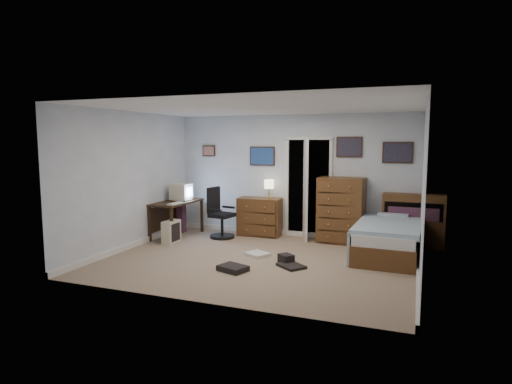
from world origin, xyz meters
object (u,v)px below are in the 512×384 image
(computer_desk, at_px, (173,209))
(office_chair, at_px, (220,218))
(low_dresser, at_px, (260,217))
(tall_dresser, at_px, (341,210))
(bed, at_px, (388,238))

(computer_desk, height_order, office_chair, office_chair)
(low_dresser, height_order, tall_dresser, tall_dresser)
(tall_dresser, height_order, bed, tall_dresser)
(office_chair, relative_size, tall_dresser, 0.81)
(office_chair, xyz_separation_m, bed, (3.31, -0.24, -0.10))
(computer_desk, xyz_separation_m, bed, (4.27, -0.03, -0.26))
(computer_desk, relative_size, office_chair, 1.24)
(bed, bearing_deg, tall_dresser, 145.06)
(low_dresser, xyz_separation_m, bed, (2.61, -0.72, -0.09))
(bed, bearing_deg, computer_desk, -178.42)
(office_chair, xyz_separation_m, tall_dresser, (2.38, 0.46, 0.24))
(tall_dresser, bearing_deg, computer_desk, -165.06)
(low_dresser, distance_m, tall_dresser, 1.71)
(computer_desk, distance_m, office_chair, 1.00)
(low_dresser, bearing_deg, bed, -18.66)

